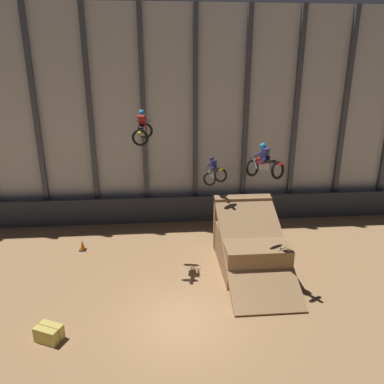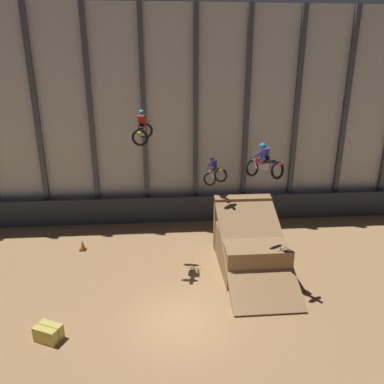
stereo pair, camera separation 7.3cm
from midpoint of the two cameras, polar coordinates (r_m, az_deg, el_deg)
ground_plane at (r=15.15m, az=-1.66°, el=-19.13°), size 60.00×60.00×0.00m
arena_back_wall at (r=22.58m, az=-3.29°, el=11.05°), size 32.00×0.40×12.56m
lower_barrier at (r=23.28m, az=-2.99°, el=-2.66°), size 31.36×0.20×1.61m
dirt_ramp at (r=18.58m, az=8.76°, el=-7.95°), size 2.95×6.12×3.04m
rider_bike_left_air at (r=16.90m, az=-7.45°, el=9.51°), size 0.91×1.81×1.49m
rider_bike_center_air at (r=19.18m, az=3.53°, el=2.96°), size 1.19×1.82×1.66m
rider_bike_right_air at (r=15.58m, az=11.07°, el=4.28°), size 1.46×1.75×1.55m
traffic_cone_near_ramp at (r=20.77m, az=-16.24°, el=-7.79°), size 0.36×0.36×0.58m
hay_bale_trackside at (r=15.09m, az=-20.90°, el=-19.40°), size 1.07×0.93×0.57m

